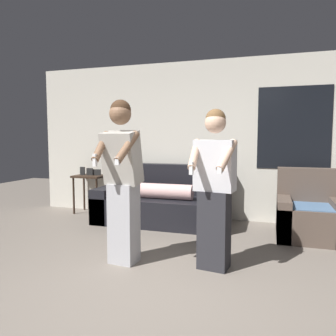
{
  "coord_description": "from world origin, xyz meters",
  "views": [
    {
      "loc": [
        0.95,
        -2.45,
        1.39
      ],
      "look_at": [
        -0.1,
        0.88,
        1.07
      ],
      "focal_mm": 35.0,
      "sensor_mm": 36.0,
      "label": 1
    }
  ],
  "objects": [
    {
      "name": "ground_plane",
      "position": [
        0.0,
        0.0,
        0.0
      ],
      "size": [
        14.0,
        14.0,
        0.0
      ],
      "primitive_type": "plane",
      "color": "slate"
    },
    {
      "name": "couch",
      "position": [
        -0.75,
        2.61,
        0.32
      ],
      "size": [
        2.11,
        0.99,
        0.94
      ],
      "color": "black",
      "rests_on": "ground_plane"
    },
    {
      "name": "person_right",
      "position": [
        0.39,
        0.94,
        0.86
      ],
      "size": [
        0.47,
        0.5,
        1.69
      ],
      "color": "#28282D",
      "rests_on": "ground_plane"
    },
    {
      "name": "armchair",
      "position": [
        1.48,
        2.42,
        0.31
      ],
      "size": [
        0.88,
        0.86,
        0.95
      ],
      "color": "brown",
      "rests_on": "ground_plane"
    },
    {
      "name": "side_table",
      "position": [
        -2.25,
        2.86,
        0.6
      ],
      "size": [
        0.56,
        0.43,
        0.86
      ],
      "color": "#332319",
      "rests_on": "ground_plane"
    },
    {
      "name": "wall_back",
      "position": [
        0.02,
        3.13,
        1.35
      ],
      "size": [
        6.67,
        0.07,
        2.7
      ],
      "color": "beige",
      "rests_on": "ground_plane"
    },
    {
      "name": "person_left",
      "position": [
        -0.6,
        0.78,
        0.94
      ],
      "size": [
        0.45,
        0.52,
        1.8
      ],
      "color": "#B2B2B7",
      "rests_on": "ground_plane"
    }
  ]
}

